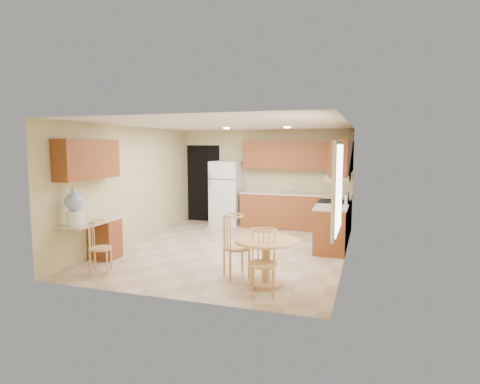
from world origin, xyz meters
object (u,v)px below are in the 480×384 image
(dining_table, at_px, (266,255))
(water_crock, at_px, (75,208))
(chair_desk, at_px, (97,243))
(chair_table_b, at_px, (261,257))
(chair_table_a, at_px, (234,241))
(stove, at_px, (333,222))
(refrigerator, at_px, (226,193))

(dining_table, distance_m, water_crock, 3.28)
(dining_table, xyz_separation_m, chair_desk, (-2.76, -0.31, 0.06))
(chair_table_b, distance_m, chair_desk, 2.82)
(dining_table, relative_size, chair_desk, 1.12)
(chair_table_b, height_order, chair_desk, chair_table_b)
(dining_table, distance_m, chair_table_a, 0.59)
(chair_table_a, bearing_deg, stove, 118.34)
(chair_table_b, bearing_deg, water_crock, -14.94)
(chair_desk, bearing_deg, dining_table, 74.15)
(refrigerator, height_order, stove, refrigerator)
(dining_table, bearing_deg, stove, 76.65)
(refrigerator, relative_size, chair_table_b, 1.83)
(stove, height_order, chair_table_a, stove)
(water_crock, bearing_deg, chair_desk, -5.86)
(stove, distance_m, dining_table, 3.09)
(chair_table_b, relative_size, water_crock, 1.44)
(refrigerator, distance_m, stove, 3.15)
(stove, bearing_deg, chair_table_a, -113.90)
(refrigerator, height_order, dining_table, refrigerator)
(stove, relative_size, chair_table_b, 1.19)
(refrigerator, xyz_separation_m, chair_table_a, (1.61, -4.07, -0.24))
(stove, bearing_deg, dining_table, -103.35)
(stove, distance_m, chair_table_b, 3.53)
(refrigerator, xyz_separation_m, water_crock, (-1.05, -4.48, 0.21))
(refrigerator, bearing_deg, dining_table, -62.88)
(refrigerator, bearing_deg, chair_desk, -97.54)
(chair_table_b, bearing_deg, chair_desk, -14.57)
(stove, height_order, water_crock, water_crock)
(chair_table_b, bearing_deg, refrigerator, -76.11)
(water_crock, bearing_deg, dining_table, 4.66)
(chair_table_a, bearing_deg, water_crock, -118.87)
(chair_table_b, bearing_deg, chair_table_a, -57.29)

